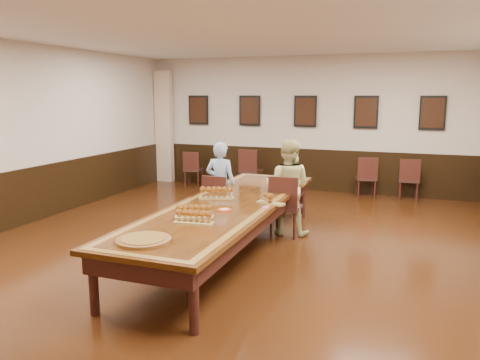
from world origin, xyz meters
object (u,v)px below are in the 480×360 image
at_px(chair_man, 219,201).
at_px(conference_table, 228,212).
at_px(person_woman, 288,187).
at_px(spare_chair_b, 251,169).
at_px(spare_chair_d, 409,179).
at_px(person_man, 221,184).
at_px(spare_chair_c, 366,177).
at_px(spare_chair_a, 193,169).
at_px(carved_platter, 144,240).
at_px(chair_woman, 286,205).

height_order(chair_man, conference_table, chair_man).
bearing_deg(person_woman, conference_table, 64.61).
xyz_separation_m(chair_man, spare_chair_b, (-0.54, 3.29, 0.04)).
height_order(spare_chair_d, conference_table, spare_chair_d).
bearing_deg(spare_chair_d, person_man, 43.69).
height_order(spare_chair_c, conference_table, spare_chair_c).
xyz_separation_m(spare_chair_a, conference_table, (2.74, -4.47, 0.17)).
height_order(spare_chair_a, person_woman, person_woman).
bearing_deg(person_woman, spare_chair_a, -45.50).
xyz_separation_m(person_woman, conference_table, (-0.56, -1.25, -0.18)).
xyz_separation_m(spare_chair_c, spare_chair_d, (0.91, 0.11, -0.00)).
distance_m(chair_man, spare_chair_c, 4.03).
relative_size(spare_chair_b, person_woman, 0.64).
bearing_deg(spare_chair_a, carved_platter, 102.58).
bearing_deg(person_man, carved_platter, 98.49).
bearing_deg(carved_platter, spare_chair_d, 69.20).
relative_size(spare_chair_b, person_man, 0.68).
bearing_deg(spare_chair_b, spare_chair_c, -175.36).
bearing_deg(spare_chair_a, person_woman, 126.49).
distance_m(person_woman, carved_platter, 3.33).
bearing_deg(chair_woman, spare_chair_a, -46.42).
bearing_deg(conference_table, spare_chair_c, 72.02).
xyz_separation_m(chair_man, chair_woman, (1.23, -0.07, 0.04)).
xyz_separation_m(spare_chair_d, conference_table, (-2.41, -4.73, 0.15)).
xyz_separation_m(spare_chair_b, spare_chair_c, (2.70, 0.12, -0.04)).
distance_m(chair_man, person_man, 0.30).
height_order(conference_table, carved_platter, carved_platter).
height_order(spare_chair_b, person_man, person_man).
relative_size(spare_chair_d, carved_platter, 1.51).
xyz_separation_m(person_woman, carved_platter, (-0.71, -3.26, -0.02)).
xyz_separation_m(spare_chair_c, person_man, (-2.16, -3.30, 0.28)).
bearing_deg(carved_platter, chair_woman, 77.20).
bearing_deg(spare_chair_b, carved_platter, 101.33).
relative_size(chair_woman, person_woman, 0.64).
distance_m(spare_chair_b, carved_platter, 6.60).
height_order(chair_woman, spare_chair_a, chair_woman).
relative_size(person_man, conference_table, 0.30).
bearing_deg(spare_chair_a, conference_table, 112.33).
bearing_deg(spare_chair_a, spare_chair_b, 171.88).
bearing_deg(chair_woman, conference_table, 62.54).
height_order(person_man, conference_table, person_man).
xyz_separation_m(chair_man, person_woman, (1.22, 0.03, 0.32)).
bearing_deg(person_woman, chair_woman, 90.00).
bearing_deg(spare_chair_a, chair_woman, 125.57).
bearing_deg(carved_platter, conference_table, 85.63).
relative_size(chair_woman, spare_chair_c, 1.09).
distance_m(spare_chair_d, conference_table, 5.31).
bearing_deg(chair_woman, chair_man, -4.69).
distance_m(spare_chair_b, spare_chair_c, 2.70).
bearing_deg(carved_platter, spare_chair_a, 111.80).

